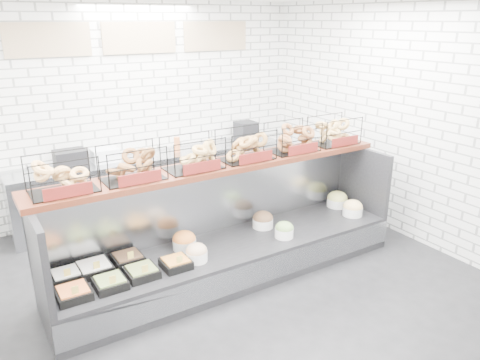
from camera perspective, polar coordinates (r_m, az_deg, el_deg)
ground at (r=5.20m, az=0.73°, el=-12.85°), size 5.50×5.50×0.00m
room_shell at (r=4.98m, az=-3.00°, el=11.05°), size 5.02×5.51×3.01m
display_case at (r=5.29m, az=-1.41°, el=-8.19°), size 4.00×0.90×1.20m
bagel_shelf at (r=5.05m, az=-2.39°, el=3.40°), size 4.10×0.50×0.40m
prep_counter at (r=6.97m, az=-10.14°, el=-0.32°), size 4.00×0.60×1.20m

